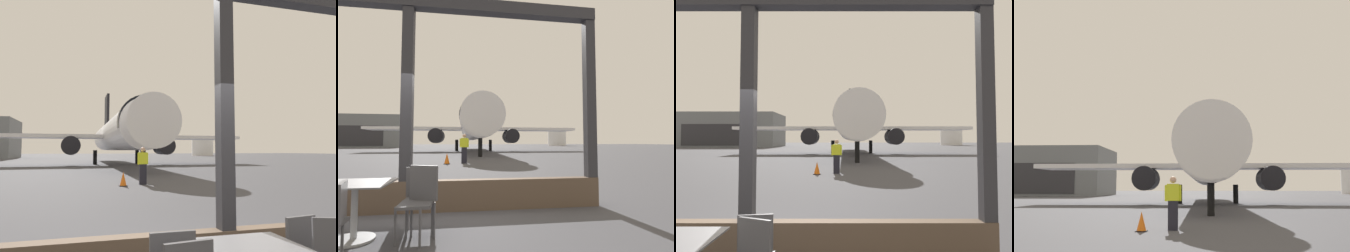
% 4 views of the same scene
% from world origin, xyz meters
% --- Properties ---
extents(ground_plane, '(220.00, 220.00, 0.00)m').
position_xyz_m(ground_plane, '(0.00, 40.00, 0.00)').
color(ground_plane, '#424247').
extents(window_frame, '(7.33, 0.24, 4.00)m').
position_xyz_m(window_frame, '(0.00, 0.00, 1.49)').
color(window_frame, brown).
rests_on(window_frame, ground).
extents(airplane, '(28.14, 34.79, 10.14)m').
position_xyz_m(airplane, '(2.42, 31.45, 3.36)').
color(airplane, silver).
rests_on(airplane, ground).
extents(ground_crew_worker, '(0.54, 0.25, 1.74)m').
position_xyz_m(ground_crew_worker, '(1.05, 10.97, 0.90)').
color(ground_crew_worker, black).
rests_on(ground_crew_worker, ground).
extents(traffic_cone, '(0.36, 0.36, 0.62)m').
position_xyz_m(traffic_cone, '(0.08, 10.57, 0.30)').
color(traffic_cone, orange).
rests_on(traffic_cone, ground).
extents(fuel_storage_tank, '(6.13, 6.13, 5.22)m').
position_xyz_m(fuel_storage_tank, '(32.80, 82.95, 2.61)').
color(fuel_storage_tank, white).
rests_on(fuel_storage_tank, ground).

